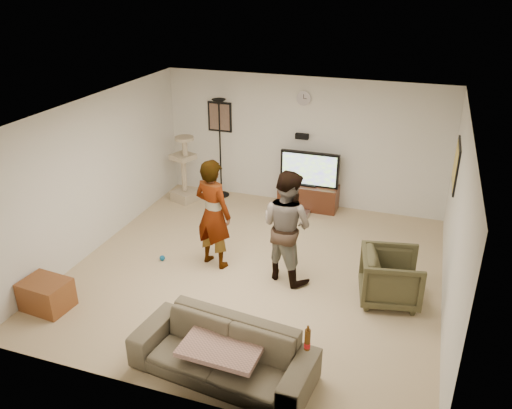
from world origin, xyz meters
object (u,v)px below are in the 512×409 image
(beer_bottle, at_px, (307,340))
(side_table, at_px, (46,295))
(sofa, at_px, (223,352))
(cat_tree, at_px, (184,169))
(tv_stand, at_px, (308,196))
(armchair, at_px, (391,277))
(tv, at_px, (310,169))
(person_left, at_px, (213,214))
(person_right, at_px, (287,226))
(floor_lamp, at_px, (220,149))

(beer_bottle, bearing_deg, side_table, 173.98)
(side_table, bearing_deg, sofa, -8.09)
(cat_tree, xyz_separation_m, side_table, (-0.18, -3.92, -0.47))
(tv_stand, distance_m, cat_tree, 2.52)
(tv_stand, height_order, armchair, armchair)
(cat_tree, height_order, armchair, cat_tree)
(sofa, bearing_deg, tv, 98.10)
(beer_bottle, bearing_deg, tv_stand, 103.27)
(tv_stand, xyz_separation_m, person_left, (-0.90, -2.54, 0.64))
(person_right, xyz_separation_m, beer_bottle, (0.86, -2.22, -0.12))
(side_table, bearing_deg, tv, 59.05)
(sofa, relative_size, beer_bottle, 8.40)
(tv_stand, distance_m, sofa, 4.76)
(person_right, height_order, beer_bottle, person_right)
(armchair, bearing_deg, side_table, 100.60)
(tv, bearing_deg, side_table, -120.95)
(floor_lamp, height_order, armchair, floor_lamp)
(tv_stand, bearing_deg, armchair, -55.68)
(beer_bottle, height_order, armchair, beer_bottle)
(floor_lamp, xyz_separation_m, armchair, (3.65, -2.67, -0.63))
(cat_tree, xyz_separation_m, armchair, (4.25, -2.20, -0.31))
(person_right, relative_size, armchair, 2.10)
(person_right, bearing_deg, person_left, 23.65)
(tv_stand, distance_m, armchair, 3.21)
(tv, relative_size, person_right, 0.66)
(tv, bearing_deg, floor_lamp, 179.52)
(floor_lamp, distance_m, armchair, 4.56)
(sofa, xyz_separation_m, armchair, (1.65, 2.11, 0.07))
(tv, bearing_deg, sofa, -88.12)
(floor_lamp, xyz_separation_m, person_right, (2.11, -2.55, -0.14))
(tv, height_order, floor_lamp, floor_lamp)
(cat_tree, bearing_deg, person_right, -37.69)
(floor_lamp, bearing_deg, side_table, -100.08)
(tv, height_order, sofa, tv)
(person_left, height_order, sofa, person_left)
(person_left, height_order, beer_bottle, person_left)
(person_left, bearing_deg, tv_stand, -92.69)
(floor_lamp, bearing_deg, person_right, -50.51)
(cat_tree, relative_size, person_right, 0.79)
(floor_lamp, xyz_separation_m, side_table, (-0.78, -4.38, -0.79))
(tv, bearing_deg, person_right, -84.01)
(armchair, bearing_deg, tv, 23.78)
(tv_stand, relative_size, tv, 1.01)
(tv_stand, distance_m, tv, 0.57)
(cat_tree, height_order, person_right, person_right)
(cat_tree, distance_m, sofa, 5.04)
(sofa, distance_m, beer_bottle, 1.06)
(floor_lamp, bearing_deg, beer_bottle, -58.19)
(sofa, bearing_deg, beer_bottle, 6.22)
(tv, relative_size, beer_bottle, 4.52)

